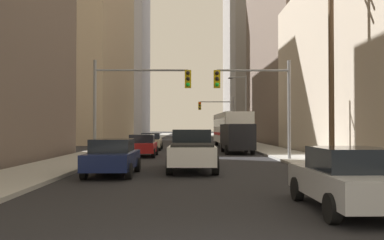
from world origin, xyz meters
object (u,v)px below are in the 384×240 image
at_px(traffic_signal_near_left, 138,91).
at_px(sedan_silver, 348,179).
at_px(sedan_red, 142,145).
at_px(cargo_van_black, 237,137).
at_px(traffic_signal_near_right, 256,92).
at_px(pickup_truck_white, 192,150).
at_px(sedan_navy, 113,157).
at_px(traffic_signal_far_right, 218,112).
at_px(city_bus, 231,128).
at_px(sedan_beige, 151,141).

bearing_deg(traffic_signal_near_left, sedan_silver, -64.59).
xyz_separation_m(sedan_silver, sedan_red, (-6.96, 18.23, 0.00)).
xyz_separation_m(cargo_van_black, sedan_silver, (0.04, -21.71, -0.52)).
bearing_deg(traffic_signal_near_right, pickup_truck_white, -127.04).
distance_m(sedan_navy, traffic_signal_near_right, 10.60).
distance_m(sedan_silver, traffic_signal_near_left, 16.21).
height_order(cargo_van_black, traffic_signal_far_right, traffic_signal_far_right).
height_order(sedan_silver, traffic_signal_far_right, traffic_signal_far_right).
bearing_deg(city_bus, traffic_signal_far_right, 91.70).
height_order(cargo_van_black, traffic_signal_near_left, traffic_signal_near_left).
distance_m(cargo_van_black, traffic_signal_near_right, 7.90).
relative_size(sedan_beige, traffic_signal_far_right, 0.71).
height_order(sedan_beige, traffic_signal_near_right, traffic_signal_near_right).
xyz_separation_m(sedan_navy, traffic_signal_far_right, (7.12, 36.56, 3.32)).
relative_size(sedan_red, traffic_signal_near_right, 0.70).
height_order(cargo_van_black, sedan_beige, cargo_van_black).
xyz_separation_m(sedan_navy, sedan_red, (0.02, 10.96, 0.00)).
distance_m(city_bus, traffic_signal_far_right, 13.06).
bearing_deg(traffic_signal_near_left, pickup_truck_white, -58.37).
height_order(city_bus, traffic_signal_near_left, traffic_signal_near_left).
height_order(cargo_van_black, sedan_red, cargo_van_black).
bearing_deg(sedan_red, traffic_signal_near_right, -28.61).
xyz_separation_m(traffic_signal_near_left, traffic_signal_far_right, (6.94, 29.52, -0.05)).
relative_size(sedan_silver, sedan_red, 1.00).
relative_size(city_bus, traffic_signal_far_right, 1.93).
bearing_deg(sedan_silver, traffic_signal_near_right, 89.17).
distance_m(pickup_truck_white, sedan_silver, 9.90).
bearing_deg(traffic_signal_far_right, traffic_signal_near_left, -103.24).
height_order(city_bus, traffic_signal_near_right, traffic_signal_near_right).
xyz_separation_m(pickup_truck_white, traffic_signal_far_right, (3.79, 34.63, 3.15)).
bearing_deg(pickup_truck_white, traffic_signal_far_right, 83.75).
bearing_deg(traffic_signal_near_left, sedan_red, 92.30).
bearing_deg(traffic_signal_far_right, traffic_signal_near_right, -89.87).
height_order(sedan_red, traffic_signal_far_right, traffic_signal_far_right).
bearing_deg(city_bus, sedan_silver, -90.96).
bearing_deg(pickup_truck_white, cargo_van_black, 73.90).
xyz_separation_m(city_bus, cargo_van_black, (-0.56, -9.26, -0.64)).
relative_size(cargo_van_black, traffic_signal_near_right, 0.88).
xyz_separation_m(pickup_truck_white, cargo_van_black, (3.61, 12.50, 0.35)).
relative_size(pickup_truck_white, sedan_beige, 1.28).
bearing_deg(city_bus, sedan_red, -120.44).
xyz_separation_m(sedan_red, traffic_signal_far_right, (7.10, 25.61, 3.32)).
bearing_deg(pickup_truck_white, traffic_signal_near_right, 52.96).
relative_size(sedan_silver, traffic_signal_near_right, 0.70).
relative_size(sedan_navy, traffic_signal_near_right, 0.70).
distance_m(sedan_navy, traffic_signal_near_left, 7.81).
bearing_deg(traffic_signal_near_left, traffic_signal_far_right, 76.76).
bearing_deg(cargo_van_black, pickup_truck_white, -106.10).
bearing_deg(sedan_beige, traffic_signal_near_left, -88.50).
distance_m(cargo_van_black, sedan_red, 7.76).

